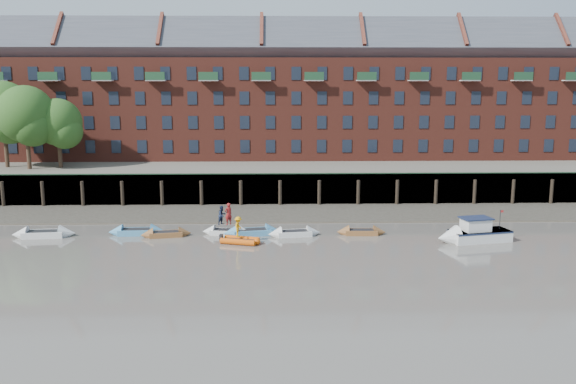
{
  "coord_description": "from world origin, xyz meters",
  "views": [
    {
      "loc": [
        1.32,
        -39.26,
        12.62
      ],
      "look_at": [
        2.57,
        12.0,
        3.2
      ],
      "focal_mm": 38.0,
      "sensor_mm": 36.0,
      "label": 1
    }
  ],
  "objects_px": {
    "rowboat_0": "(44,234)",
    "motor_launch": "(468,234)",
    "rowboat_3": "(227,232)",
    "rowboat_4": "(252,232)",
    "person_rower_a": "(228,214)",
    "rib_tender": "(241,240)",
    "rowboat_5": "(294,233)",
    "person_rib_crew": "(238,227)",
    "rowboat_2": "(166,234)",
    "person_rower_b": "(222,215)",
    "rowboat_1": "(137,232)",
    "rowboat_6": "(361,232)"
  },
  "relations": [
    {
      "from": "person_rower_b",
      "to": "rowboat_3",
      "type": "bearing_deg",
      "value": -70.03
    },
    {
      "from": "rib_tender",
      "to": "person_rib_crew",
      "type": "distance_m",
      "value": 1.11
    },
    {
      "from": "rowboat_0",
      "to": "rowboat_1",
      "type": "distance_m",
      "value": 7.47
    },
    {
      "from": "rowboat_1",
      "to": "person_rower_a",
      "type": "bearing_deg",
      "value": -3.3
    },
    {
      "from": "rowboat_1",
      "to": "person_rib_crew",
      "type": "xyz_separation_m",
      "value": [
        8.59,
        -2.89,
        1.07
      ]
    },
    {
      "from": "person_rib_crew",
      "to": "rowboat_1",
      "type": "bearing_deg",
      "value": 83.44
    },
    {
      "from": "person_rower_b",
      "to": "person_rib_crew",
      "type": "xyz_separation_m",
      "value": [
        1.5,
        -2.85,
        -0.3
      ]
    },
    {
      "from": "rowboat_1",
      "to": "person_rower_b",
      "type": "distance_m",
      "value": 7.22
    },
    {
      "from": "rowboat_0",
      "to": "rowboat_4",
      "type": "relative_size",
      "value": 1.04
    },
    {
      "from": "rowboat_2",
      "to": "person_rower_b",
      "type": "bearing_deg",
      "value": -1.49
    },
    {
      "from": "rowboat_1",
      "to": "person_rib_crew",
      "type": "height_order",
      "value": "person_rib_crew"
    },
    {
      "from": "rowboat_1",
      "to": "person_rower_b",
      "type": "bearing_deg",
      "value": -2.99
    },
    {
      "from": "motor_launch",
      "to": "rowboat_4",
      "type": "bearing_deg",
      "value": -20.77
    },
    {
      "from": "rowboat_5",
      "to": "person_rib_crew",
      "type": "xyz_separation_m",
      "value": [
        -4.46,
        -2.09,
        1.09
      ]
    },
    {
      "from": "rowboat_5",
      "to": "rowboat_6",
      "type": "xyz_separation_m",
      "value": [
        5.59,
        0.36,
        -0.01
      ]
    },
    {
      "from": "person_rower_b",
      "to": "rowboat_5",
      "type": "bearing_deg",
      "value": -57.22
    },
    {
      "from": "rowboat_0",
      "to": "motor_launch",
      "type": "relative_size",
      "value": 0.82
    },
    {
      "from": "rowboat_6",
      "to": "rib_tender",
      "type": "xyz_separation_m",
      "value": [
        -9.82,
        -2.57,
        0.02
      ]
    },
    {
      "from": "rowboat_6",
      "to": "person_rib_crew",
      "type": "xyz_separation_m",
      "value": [
        -10.06,
        -2.45,
        1.1
      ]
    },
    {
      "from": "rowboat_4",
      "to": "person_rower_b",
      "type": "bearing_deg",
      "value": 161.86
    },
    {
      "from": "rowboat_5",
      "to": "rowboat_0",
      "type": "bearing_deg",
      "value": 171.21
    },
    {
      "from": "rowboat_3",
      "to": "rowboat_5",
      "type": "height_order",
      "value": "rowboat_5"
    },
    {
      "from": "rib_tender",
      "to": "person_rower_a",
      "type": "height_order",
      "value": "person_rower_a"
    },
    {
      "from": "rowboat_1",
      "to": "rowboat_2",
      "type": "relative_size",
      "value": 1.11
    },
    {
      "from": "rowboat_6",
      "to": "motor_launch",
      "type": "xyz_separation_m",
      "value": [
        8.14,
        -2.53,
        0.42
      ]
    },
    {
      "from": "rib_tender",
      "to": "person_rower_a",
      "type": "distance_m",
      "value": 3.5
    },
    {
      "from": "rowboat_0",
      "to": "rib_tender",
      "type": "height_order",
      "value": "rowboat_0"
    },
    {
      "from": "rowboat_3",
      "to": "rib_tender",
      "type": "relative_size",
      "value": 1.34
    },
    {
      "from": "rowboat_3",
      "to": "rowboat_5",
      "type": "relative_size",
      "value": 0.95
    },
    {
      "from": "rowboat_1",
      "to": "rib_tender",
      "type": "relative_size",
      "value": 1.48
    },
    {
      "from": "rowboat_1",
      "to": "person_rib_crew",
      "type": "relative_size",
      "value": 2.91
    },
    {
      "from": "rowboat_4",
      "to": "rowboat_5",
      "type": "bearing_deg",
      "value": -17.51
    },
    {
      "from": "rowboat_0",
      "to": "rib_tender",
      "type": "distance_m",
      "value": 16.44
    },
    {
      "from": "rowboat_5",
      "to": "person_rib_crew",
      "type": "bearing_deg",
      "value": -163.28
    },
    {
      "from": "motor_launch",
      "to": "rowboat_0",
      "type": "bearing_deg",
      "value": -16.06
    },
    {
      "from": "rowboat_0",
      "to": "person_rower_b",
      "type": "bearing_deg",
      "value": -2.91
    },
    {
      "from": "rowboat_0",
      "to": "person_rower_a",
      "type": "distance_m",
      "value": 15.15
    },
    {
      "from": "rowboat_3",
      "to": "person_rower_a",
      "type": "bearing_deg",
      "value": 40.81
    },
    {
      "from": "person_rower_b",
      "to": "person_rib_crew",
      "type": "bearing_deg",
      "value": -112.17
    },
    {
      "from": "person_rower_a",
      "to": "motor_launch",
      "type": "bearing_deg",
      "value": 134.28
    },
    {
      "from": "rowboat_3",
      "to": "motor_launch",
      "type": "xyz_separation_m",
      "value": [
        19.32,
        -2.8,
        0.42
      ]
    },
    {
      "from": "rib_tender",
      "to": "rowboat_2",
      "type": "bearing_deg",
      "value": 177.56
    },
    {
      "from": "rowboat_4",
      "to": "motor_launch",
      "type": "bearing_deg",
      "value": -19.09
    },
    {
      "from": "rowboat_5",
      "to": "person_rib_crew",
      "type": "distance_m",
      "value": 5.05
    },
    {
      "from": "rowboat_4",
      "to": "person_rower_a",
      "type": "xyz_separation_m",
      "value": [
        -1.94,
        0.29,
        1.48
      ]
    },
    {
      "from": "rowboat_3",
      "to": "motor_launch",
      "type": "bearing_deg",
      "value": 0.26
    },
    {
      "from": "rowboat_5",
      "to": "person_rower_a",
      "type": "distance_m",
      "value": 5.68
    },
    {
      "from": "rib_tender",
      "to": "rowboat_3",
      "type": "bearing_deg",
      "value": 132.96
    },
    {
      "from": "rowboat_3",
      "to": "person_rower_a",
      "type": "relative_size",
      "value": 2.32
    },
    {
      "from": "rowboat_5",
      "to": "person_rib_crew",
      "type": "relative_size",
      "value": 2.78
    }
  ]
}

